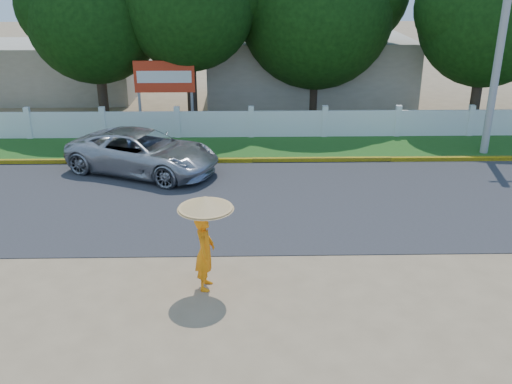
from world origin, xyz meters
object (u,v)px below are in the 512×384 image
billboard (165,80)px  vehicle (143,152)px  monk_with_parasol (205,229)px  utility_pole (498,60)px

billboard → vehicle: bearing=-91.6°
vehicle → monk_with_parasol: (2.58, -7.50, 0.70)m
utility_pole → monk_with_parasol: size_ratio=3.18×
monk_with_parasol → utility_pole: bearing=43.3°
utility_pole → vehicle: 12.88m
utility_pole → billboard: (-12.31, 3.37, -1.33)m
monk_with_parasol → billboard: 12.94m
monk_with_parasol → billboard: billboard is taller
vehicle → monk_with_parasol: size_ratio=2.38×
utility_pole → vehicle: (-12.45, -1.82, -2.75)m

